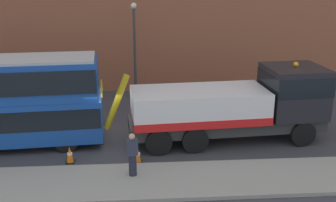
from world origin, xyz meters
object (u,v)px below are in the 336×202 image
(traffic_cone_midway, at_px, (138,155))
(pedestrian_bystander, at_px, (132,155))
(street_lamp, at_px, (135,43))
(traffic_cone_near_bus, at_px, (70,155))
(recovery_tow_truck, at_px, (237,104))

(traffic_cone_midway, bearing_deg, pedestrian_bystander, -97.95)
(street_lamp, bearing_deg, pedestrian_bystander, -90.46)
(traffic_cone_near_bus, xyz_separation_m, street_lamp, (2.71, 8.91, 3.13))
(recovery_tow_truck, xyz_separation_m, street_lamp, (-4.70, 7.00, 1.71))
(recovery_tow_truck, height_order, traffic_cone_near_bus, recovery_tow_truck)
(traffic_cone_midway, distance_m, street_lamp, 9.66)
(recovery_tow_truck, relative_size, street_lamp, 1.75)
(pedestrian_bystander, xyz_separation_m, traffic_cone_near_bus, (-2.63, 1.56, -0.64))
(recovery_tow_truck, height_order, traffic_cone_midway, recovery_tow_truck)
(pedestrian_bystander, bearing_deg, street_lamp, -13.57)
(pedestrian_bystander, relative_size, street_lamp, 0.29)
(recovery_tow_truck, distance_m, pedestrian_bystander, 5.96)
(recovery_tow_truck, xyz_separation_m, pedestrian_bystander, (-4.78, -3.47, -0.77))
(pedestrian_bystander, relative_size, traffic_cone_midway, 2.38)
(traffic_cone_near_bus, bearing_deg, traffic_cone_midway, -4.63)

